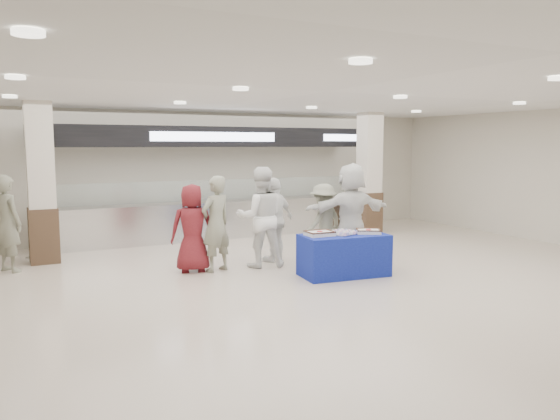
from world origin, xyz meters
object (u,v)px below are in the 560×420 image
cupcake_tray (343,233)px  soldier_a (216,224)px  civilian_maroon (192,228)px  chef_tall (260,217)px  soldier_b (323,221)px  sheet_cake_left (320,233)px  sheet_cake_right (368,231)px  civilian_white (351,212)px  display_table (344,255)px  soldier_bg (7,223)px  chef_short (275,220)px

cupcake_tray → soldier_a: 2.36m
civilian_maroon → chef_tall: bearing=-173.2°
soldier_a → soldier_b: bearing=160.0°
sheet_cake_left → civilian_maroon: (-1.87, 1.44, 0.02)m
sheet_cake_right → soldier_b: (0.00, 1.54, -0.02)m
civilian_maroon → civilian_white: size_ratio=0.82×
display_table → soldier_bg: 6.23m
sheet_cake_left → chef_tall: chef_tall is taller
sheet_cake_right → chef_short: size_ratio=0.31×
sheet_cake_right → chef_tall: size_ratio=0.27×
sheet_cake_right → chef_tall: 2.08m
sheet_cake_left → chef_tall: size_ratio=0.25×
soldier_a → soldier_bg: soldier_bg is taller
civilian_maroon → soldier_b: civilian_maroon is taller
cupcake_tray → soldier_bg: bearing=149.7°
chef_tall → civilian_white: civilian_white is taller
chef_tall → soldier_bg: size_ratio=1.07×
sheet_cake_right → civilian_maroon: (-2.79, 1.64, 0.03)m
civilian_maroon → soldier_b: size_ratio=1.06×
soldier_b → cupcake_tray: bearing=53.5°
soldier_b → civilian_white: size_ratio=0.78×
sheet_cake_right → soldier_a: size_ratio=0.30×
sheet_cake_right → civilian_white: bearing=70.5°
display_table → soldier_bg: (-5.35, 3.15, 0.53)m
soldier_bg → civilian_white: bearing=-142.1°
civilian_maroon → soldier_bg: (-3.03, 1.60, 0.08)m
display_table → sheet_cake_left: (-0.45, 0.10, 0.42)m
civilian_maroon → display_table: bearing=161.0°
civilian_white → soldier_bg: bearing=-11.8°
chef_short → soldier_bg: size_ratio=0.94×
civilian_white → sheet_cake_left: bearing=42.6°
cupcake_tray → soldier_bg: (-5.35, 3.12, 0.12)m
sheet_cake_right → chef_tall: chef_tall is taller
soldier_b → civilian_maroon: bearing=-20.2°
chef_tall → soldier_bg: 4.69m
display_table → civilian_white: size_ratio=0.78×
soldier_a → chef_tall: bearing=157.0°
sheet_cake_left → civilian_white: civilian_white is taller
sheet_cake_left → soldier_bg: (-4.90, 3.04, 0.11)m
cupcake_tray → chef_tall: chef_tall is taller
chef_tall → cupcake_tray: bearing=141.5°
civilian_maroon → civilian_white: civilian_white is taller
civilian_white → soldier_b: bearing=-36.7°
sheet_cake_right → chef_short: 2.04m
sheet_cake_left → chef_tall: bearing=113.9°
cupcake_tray → soldier_bg: size_ratio=0.28×
cupcake_tray → soldier_a: bearing=144.5°
cupcake_tray → civilian_maroon: bearing=146.6°
civilian_maroon → chef_short: chef_short is taller
soldier_b → soldier_bg: soldier_bg is taller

